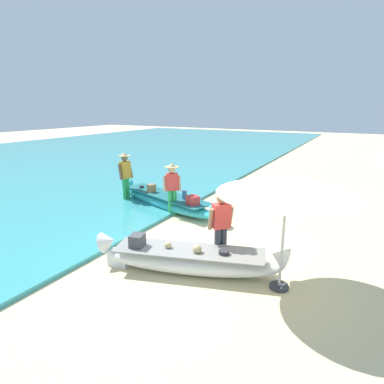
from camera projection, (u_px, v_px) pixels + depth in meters
The scene contains 9 objects.
ground_plane at pixel (207, 260), 7.05m from camera, with size 80.00×80.00×0.00m, color beige.
sea at pixel (65, 159), 20.47m from camera, with size 24.00×56.00×0.10m, color teal.
boat_white_foreground at pixel (188, 259), 6.49m from camera, with size 3.93×1.82×0.79m.
boat_cyan_midground at pixel (165, 200), 10.64m from camera, with size 4.71×2.11×0.78m.
person_vendor_hatted at pixel (172, 185), 9.74m from camera, with size 0.55×0.49×1.68m.
person_tourist_customer at pixel (221, 225), 6.64m from camera, with size 0.50×0.54×1.62m.
person_vendor_assistant at pixel (125, 173), 11.18m from camera, with size 0.44×0.58×1.79m.
patio_umbrella_large at pixel (287, 184), 5.44m from camera, with size 2.47×2.47×2.21m.
cooler_box at pixel (119, 258), 6.82m from camera, with size 0.45×0.29×0.32m, color silver.
Camera 1 is at (2.81, -5.76, 3.33)m, focal length 29.44 mm.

